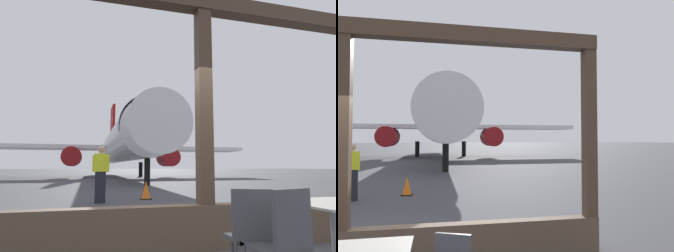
% 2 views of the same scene
% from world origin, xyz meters
% --- Properties ---
extents(ground_plane, '(220.00, 220.00, 0.00)m').
position_xyz_m(ground_plane, '(0.00, 40.00, 0.00)').
color(ground_plane, '#424247').
extents(window_frame, '(7.90, 0.24, 3.64)m').
position_xyz_m(window_frame, '(0.00, 0.00, 1.32)').
color(window_frame, brown).
rests_on(window_frame, ground).
extents(airplane, '(27.19, 32.90, 10.15)m').
position_xyz_m(airplane, '(1.87, 26.45, 3.36)').
color(airplane, silver).
rests_on(airplane, ground).
extents(ground_crew_worker, '(0.50, 0.33, 1.74)m').
position_xyz_m(ground_crew_worker, '(-1.18, 5.57, 0.90)').
color(ground_crew_worker, black).
rests_on(ground_crew_worker, ground).
extents(traffic_cone, '(0.36, 0.36, 0.61)m').
position_xyz_m(traffic_cone, '(0.38, 6.24, 0.29)').
color(traffic_cone, orange).
rests_on(traffic_cone, ground).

